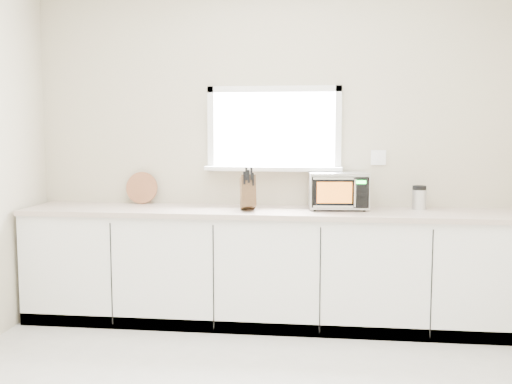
# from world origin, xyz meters

# --- Properties ---
(back_wall) EXTENTS (4.00, 0.17, 2.70)m
(back_wall) POSITION_xyz_m (0.00, 2.00, 1.36)
(back_wall) COLOR #C0B899
(back_wall) RESTS_ON ground
(cabinets) EXTENTS (3.92, 0.60, 0.88)m
(cabinets) POSITION_xyz_m (0.00, 1.70, 0.44)
(cabinets) COLOR white
(cabinets) RESTS_ON ground
(countertop) EXTENTS (3.92, 0.64, 0.04)m
(countertop) POSITION_xyz_m (0.00, 1.69, 0.90)
(countertop) COLOR #C1AF9F
(countertop) RESTS_ON cabinets
(microwave) EXTENTS (0.48, 0.39, 0.29)m
(microwave) POSITION_xyz_m (0.53, 1.79, 1.07)
(microwave) COLOR black
(microwave) RESTS_ON countertop
(knife_block) EXTENTS (0.16, 0.25, 0.34)m
(knife_block) POSITION_xyz_m (-0.17, 1.64, 1.07)
(knife_block) COLOR #4F351C
(knife_block) RESTS_ON countertop
(cutting_board) EXTENTS (0.27, 0.06, 0.27)m
(cutting_board) POSITION_xyz_m (-1.12, 1.94, 1.05)
(cutting_board) COLOR #8F5D37
(cutting_board) RESTS_ON countertop
(coffee_grinder) EXTENTS (0.13, 0.13, 0.19)m
(coffee_grinder) POSITION_xyz_m (1.16, 1.84, 1.02)
(coffee_grinder) COLOR silver
(coffee_grinder) RESTS_ON countertop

